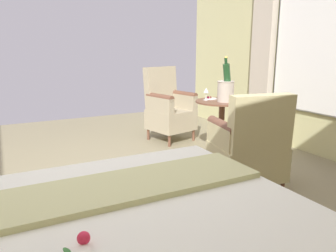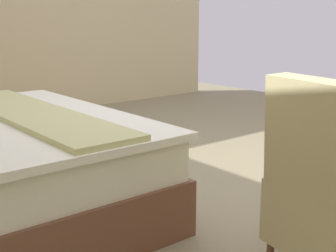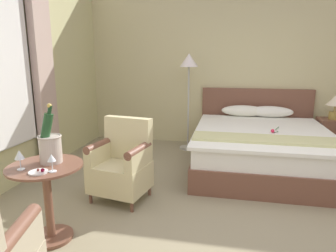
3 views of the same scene
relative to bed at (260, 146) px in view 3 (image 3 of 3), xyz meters
name	(u,v)px [view 3 (image 3 of 3)]	position (x,y,z in m)	size (l,w,h in m)	color
ground_plane	(259,227)	(-0.15, -1.69, -0.31)	(7.25, 7.25, 0.00)	gray
wall_headboard_side	(250,62)	(-0.15, 1.16, 1.17)	(5.87, 0.12, 2.97)	#CAC18C
bed	(260,146)	(0.00, 0.00, 0.00)	(1.88, 2.27, 1.03)	brown
nightstand	(331,138)	(1.15, 0.69, -0.01)	(0.44, 0.38, 0.61)	brown
bedside_lamp	(335,103)	(1.15, 0.69, 0.55)	(0.27, 0.27, 0.38)	olive
floor_lamp_brass	(189,71)	(-1.15, 0.66, 1.02)	(0.31, 0.31, 1.63)	#ADAFA9
side_table_round	(48,194)	(-1.95, -2.25, 0.10)	(0.62, 0.62, 0.68)	brown
champagne_bucket	(50,145)	(-1.94, -2.17, 0.52)	(0.20, 0.20, 0.51)	#BFB2A3
wine_glass_near_bucket	(19,155)	(-2.07, -2.38, 0.49)	(0.08, 0.08, 0.16)	white
wine_glass_near_edge	(52,159)	(-1.80, -2.37, 0.47)	(0.06, 0.06, 0.14)	white
snack_plate	(39,172)	(-1.89, -2.41, 0.37)	(0.15, 0.15, 0.04)	white
armchair_by_window	(122,164)	(-1.61, -1.37, 0.08)	(0.67, 0.62, 0.90)	brown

